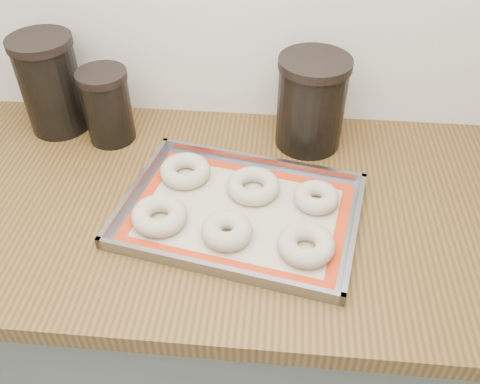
# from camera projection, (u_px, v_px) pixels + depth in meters

# --- Properties ---
(cabinet) EXTENTS (3.00, 0.65, 0.86)m
(cabinet) POSITION_uv_depth(u_px,v_px,m) (198.00, 325.00, 1.37)
(cabinet) COLOR #586256
(cabinet) RESTS_ON floor
(countertop) EXTENTS (3.06, 0.68, 0.04)m
(countertop) POSITION_uv_depth(u_px,v_px,m) (186.00, 204.00, 1.07)
(countertop) COLOR brown
(countertop) RESTS_ON cabinet
(baking_tray) EXTENTS (0.51, 0.41, 0.03)m
(baking_tray) POSITION_uv_depth(u_px,v_px,m) (240.00, 212.00, 1.01)
(baking_tray) COLOR gray
(baking_tray) RESTS_ON countertop
(baking_mat) EXTENTS (0.47, 0.37, 0.00)m
(baking_mat) POSITION_uv_depth(u_px,v_px,m) (240.00, 213.00, 1.01)
(baking_mat) COLOR #C6B793
(baking_mat) RESTS_ON baking_tray
(bagel_front_left) EXTENTS (0.11, 0.11, 0.04)m
(bagel_front_left) POSITION_uv_depth(u_px,v_px,m) (159.00, 216.00, 0.98)
(bagel_front_left) COLOR #C2B496
(bagel_front_left) RESTS_ON baking_mat
(bagel_front_mid) EXTENTS (0.11, 0.11, 0.04)m
(bagel_front_mid) POSITION_uv_depth(u_px,v_px,m) (227.00, 230.00, 0.95)
(bagel_front_mid) COLOR #C2B496
(bagel_front_mid) RESTS_ON baking_mat
(bagel_front_right) EXTENTS (0.13, 0.13, 0.04)m
(bagel_front_right) POSITION_uv_depth(u_px,v_px,m) (306.00, 245.00, 0.92)
(bagel_front_right) COLOR #C2B496
(bagel_front_right) RESTS_ON baking_mat
(bagel_back_left) EXTENTS (0.14, 0.14, 0.03)m
(bagel_back_left) POSITION_uv_depth(u_px,v_px,m) (185.00, 171.00, 1.08)
(bagel_back_left) COLOR #C2B496
(bagel_back_left) RESTS_ON baking_mat
(bagel_back_mid) EXTENTS (0.14, 0.14, 0.03)m
(bagel_back_mid) POSITION_uv_depth(u_px,v_px,m) (253.00, 186.00, 1.05)
(bagel_back_mid) COLOR #C2B496
(bagel_back_mid) RESTS_ON baking_mat
(bagel_back_right) EXTENTS (0.12, 0.12, 0.03)m
(bagel_back_right) POSITION_uv_depth(u_px,v_px,m) (316.00, 197.00, 1.02)
(bagel_back_right) COLOR #C2B496
(bagel_back_right) RESTS_ON baking_mat
(canister_left) EXTENTS (0.14, 0.14, 0.23)m
(canister_left) POSITION_uv_depth(u_px,v_px,m) (51.00, 84.00, 1.17)
(canister_left) COLOR black
(canister_left) RESTS_ON countertop
(canister_mid) EXTENTS (0.11, 0.11, 0.17)m
(canister_mid) POSITION_uv_depth(u_px,v_px,m) (107.00, 106.00, 1.15)
(canister_mid) COLOR black
(canister_mid) RESTS_ON countertop
(canister_right) EXTENTS (0.16, 0.16, 0.21)m
(canister_right) POSITION_uv_depth(u_px,v_px,m) (311.00, 103.00, 1.13)
(canister_right) COLOR black
(canister_right) RESTS_ON countertop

